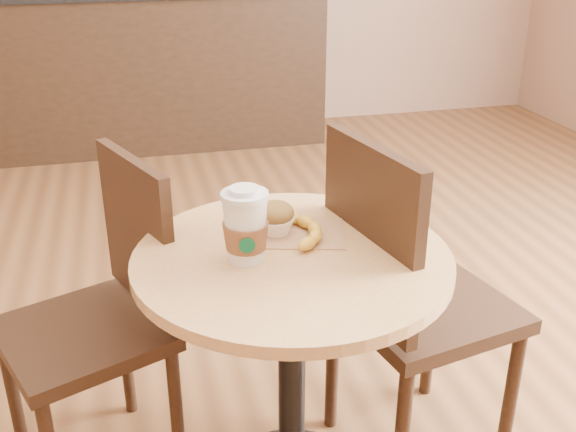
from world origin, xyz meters
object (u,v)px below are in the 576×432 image
at_px(chair_right, 406,296).
at_px(coffee_cup, 245,228).
at_px(muffin, 275,218).
at_px(banana, 297,229).
at_px(cafe_table, 292,324).
at_px(chair_left, 104,311).

height_order(chair_right, coffee_cup, chair_right).
bearing_deg(muffin, banana, -24.40).
distance_m(cafe_table, chair_left, 0.53).
distance_m(coffee_cup, muffin, 0.16).
bearing_deg(coffee_cup, muffin, 57.60).
xyz_separation_m(chair_left, muffin, (0.44, -0.14, 0.29)).
bearing_deg(coffee_cup, chair_left, 150.21).
bearing_deg(cafe_table, banana, 67.86).
relative_size(chair_left, muffin, 9.66).
bearing_deg(muffin, coffee_cup, -129.50).
bearing_deg(banana, chair_right, -11.79).
relative_size(chair_right, banana, 4.32).
bearing_deg(chair_left, muffin, 49.80).
bearing_deg(coffee_cup, cafe_table, 9.44).
relative_size(chair_right, muffin, 10.34).
xyz_separation_m(chair_right, muffin, (-0.35, 0.03, 0.25)).
height_order(cafe_table, banana, banana).
relative_size(coffee_cup, muffin, 1.89).
relative_size(cafe_table, muffin, 7.97).
xyz_separation_m(chair_right, banana, (-0.30, 0.01, 0.23)).
height_order(chair_left, banana, chair_left).
height_order(coffee_cup, banana, coffee_cup).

